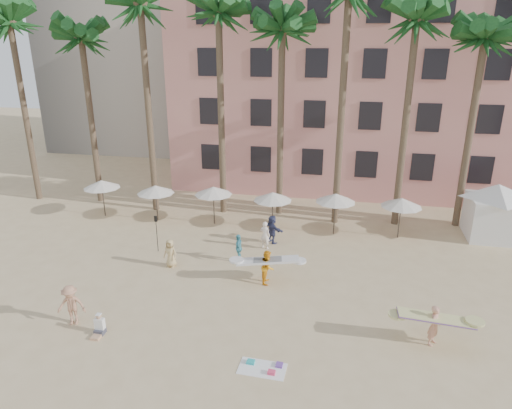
{
  "coord_description": "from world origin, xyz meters",
  "views": [
    {
      "loc": [
        3.34,
        -14.99,
        11.71
      ],
      "look_at": [
        -0.81,
        6.0,
        4.0
      ],
      "focal_mm": 32.0,
      "sensor_mm": 36.0,
      "label": 1
    }
  ],
  "objects_px": {
    "cabana": "(495,206)",
    "carrier_white": "(268,266)",
    "carrier_yellow": "(435,323)",
    "pink_hotel": "(393,87)"
  },
  "relations": [
    {
      "from": "pink_hotel",
      "to": "cabana",
      "type": "relative_size",
      "value": 7.66
    },
    {
      "from": "pink_hotel",
      "to": "cabana",
      "type": "bearing_deg",
      "value": -64.95
    },
    {
      "from": "carrier_yellow",
      "to": "carrier_white",
      "type": "distance_m",
      "value": 8.33
    },
    {
      "from": "carrier_white",
      "to": "carrier_yellow",
      "type": "bearing_deg",
      "value": -26.14
    },
    {
      "from": "carrier_white",
      "to": "cabana",
      "type": "bearing_deg",
      "value": 33.19
    },
    {
      "from": "pink_hotel",
      "to": "carrier_white",
      "type": "relative_size",
      "value": 10.81
    },
    {
      "from": "carrier_yellow",
      "to": "carrier_white",
      "type": "height_order",
      "value": "carrier_white"
    },
    {
      "from": "cabana",
      "to": "carrier_white",
      "type": "bearing_deg",
      "value": -146.81
    },
    {
      "from": "cabana",
      "to": "carrier_white",
      "type": "relative_size",
      "value": 1.41
    },
    {
      "from": "pink_hotel",
      "to": "carrier_yellow",
      "type": "height_order",
      "value": "pink_hotel"
    }
  ]
}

